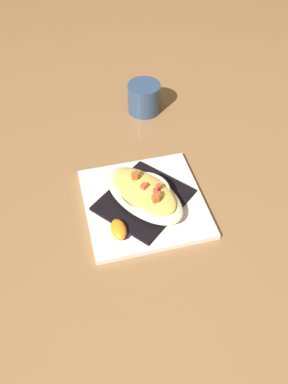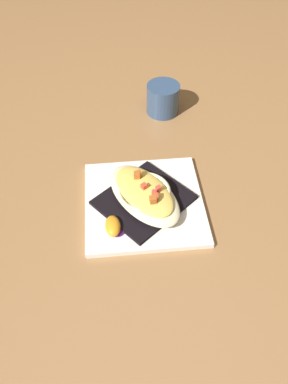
% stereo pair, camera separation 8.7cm
% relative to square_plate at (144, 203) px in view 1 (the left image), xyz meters
% --- Properties ---
extents(ground_plane, '(2.60, 2.60, 0.00)m').
position_rel_square_plate_xyz_m(ground_plane, '(0.00, 0.00, -0.01)').
color(ground_plane, '#956A41').
extents(square_plate, '(0.28, 0.28, 0.01)m').
position_rel_square_plate_xyz_m(square_plate, '(0.00, 0.00, 0.00)').
color(square_plate, white).
rests_on(square_plate, ground_plane).
extents(folded_napkin, '(0.24, 0.24, 0.01)m').
position_rel_square_plate_xyz_m(folded_napkin, '(0.00, 0.00, 0.01)').
color(folded_napkin, black).
rests_on(folded_napkin, square_plate).
extents(gratin_dish, '(0.24, 0.21, 0.05)m').
position_rel_square_plate_xyz_m(gratin_dish, '(-0.00, -0.00, 0.03)').
color(gratin_dish, beige).
rests_on(gratin_dish, folded_napkin).
extents(orange_garnish, '(0.06, 0.05, 0.02)m').
position_rel_square_plate_xyz_m(orange_garnish, '(-0.08, 0.06, 0.02)').
color(orange_garnish, '#481561').
rests_on(orange_garnish, square_plate).
extents(coffee_mug, '(0.12, 0.09, 0.08)m').
position_rel_square_plate_xyz_m(coffee_mug, '(0.35, -0.06, 0.03)').
color(coffee_mug, '#324A6C').
rests_on(coffee_mug, ground_plane).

